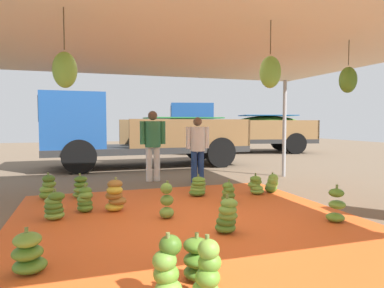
{
  "coord_description": "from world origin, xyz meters",
  "views": [
    {
      "loc": [
        -1.53,
        -4.95,
        1.49
      ],
      "look_at": [
        0.71,
        1.99,
        1.04
      ],
      "focal_mm": 32.28,
      "sensor_mm": 36.0,
      "label": 1
    }
  ],
  "objects_px": {
    "banana_bunch_7": "(167,270)",
    "worker_1": "(198,145)",
    "banana_bunch_13": "(208,272)",
    "banana_bunch_5": "(48,188)",
    "banana_bunch_14": "(85,200)",
    "banana_bunch_11": "(272,184)",
    "worker_0": "(153,140)",
    "cargo_truck_far": "(236,128)",
    "banana_bunch_6": "(54,207)",
    "banana_bunch_0": "(115,196)",
    "banana_bunch_10": "(256,186)",
    "banana_bunch_2": "(336,206)",
    "banana_bunch_15": "(28,254)",
    "banana_bunch_8": "(81,188)",
    "banana_bunch_4": "(198,187)",
    "banana_bunch_3": "(228,193)",
    "banana_bunch_9": "(227,217)",
    "banana_bunch_12": "(167,202)",
    "cargo_truck_main": "(137,132)",
    "banana_bunch_1": "(198,261)"
  },
  "relations": [
    {
      "from": "banana_bunch_8",
      "to": "banana_bunch_4",
      "type": "bearing_deg",
      "value": -12.57
    },
    {
      "from": "banana_bunch_0",
      "to": "banana_bunch_10",
      "type": "distance_m",
      "value": 2.93
    },
    {
      "from": "banana_bunch_10",
      "to": "banana_bunch_8",
      "type": "bearing_deg",
      "value": 167.6
    },
    {
      "from": "banana_bunch_0",
      "to": "banana_bunch_9",
      "type": "bearing_deg",
      "value": -50.95
    },
    {
      "from": "banana_bunch_7",
      "to": "banana_bunch_9",
      "type": "distance_m",
      "value": 1.86
    },
    {
      "from": "banana_bunch_10",
      "to": "worker_0",
      "type": "xyz_separation_m",
      "value": [
        -1.69,
        2.3,
        0.85
      ]
    },
    {
      "from": "banana_bunch_0",
      "to": "banana_bunch_2",
      "type": "bearing_deg",
      "value": -28.04
    },
    {
      "from": "banana_bunch_14",
      "to": "banana_bunch_0",
      "type": "bearing_deg",
      "value": -12.75
    },
    {
      "from": "banana_bunch_13",
      "to": "banana_bunch_0",
      "type": "bearing_deg",
      "value": 98.12
    },
    {
      "from": "banana_bunch_5",
      "to": "banana_bunch_6",
      "type": "distance_m",
      "value": 1.59
    },
    {
      "from": "banana_bunch_7",
      "to": "banana_bunch_11",
      "type": "distance_m",
      "value": 4.8
    },
    {
      "from": "cargo_truck_far",
      "to": "worker_1",
      "type": "bearing_deg",
      "value": -121.23
    },
    {
      "from": "banana_bunch_4",
      "to": "banana_bunch_5",
      "type": "relative_size",
      "value": 0.94
    },
    {
      "from": "banana_bunch_5",
      "to": "cargo_truck_far",
      "type": "xyz_separation_m",
      "value": [
        7.99,
        8.47,
        0.99
      ]
    },
    {
      "from": "banana_bunch_8",
      "to": "banana_bunch_5",
      "type": "bearing_deg",
      "value": 169.4
    },
    {
      "from": "banana_bunch_12",
      "to": "banana_bunch_15",
      "type": "xyz_separation_m",
      "value": [
        -1.76,
        -1.49,
        -0.07
      ]
    },
    {
      "from": "banana_bunch_8",
      "to": "banana_bunch_12",
      "type": "height_order",
      "value": "banana_bunch_12"
    },
    {
      "from": "banana_bunch_6",
      "to": "cargo_truck_main",
      "type": "bearing_deg",
      "value": 69.85
    },
    {
      "from": "banana_bunch_13",
      "to": "worker_0",
      "type": "height_order",
      "value": "worker_0"
    },
    {
      "from": "banana_bunch_11",
      "to": "banana_bunch_15",
      "type": "xyz_separation_m",
      "value": [
        -4.34,
        -2.7,
        -0.0
      ]
    },
    {
      "from": "banana_bunch_5",
      "to": "cargo_truck_far",
      "type": "height_order",
      "value": "cargo_truck_far"
    },
    {
      "from": "banana_bunch_3",
      "to": "banana_bunch_0",
      "type": "bearing_deg",
      "value": -179.89
    },
    {
      "from": "banana_bunch_7",
      "to": "worker_1",
      "type": "height_order",
      "value": "worker_1"
    },
    {
      "from": "banana_bunch_10",
      "to": "banana_bunch_12",
      "type": "height_order",
      "value": "banana_bunch_12"
    },
    {
      "from": "banana_bunch_11",
      "to": "banana_bunch_12",
      "type": "height_order",
      "value": "banana_bunch_12"
    },
    {
      "from": "cargo_truck_far",
      "to": "banana_bunch_4",
      "type": "bearing_deg",
      "value": -119.37
    },
    {
      "from": "banana_bunch_2",
      "to": "worker_0",
      "type": "height_order",
      "value": "worker_0"
    },
    {
      "from": "worker_0",
      "to": "banana_bunch_10",
      "type": "bearing_deg",
      "value": -53.78
    },
    {
      "from": "banana_bunch_11",
      "to": "cargo_truck_far",
      "type": "relative_size",
      "value": 0.06
    },
    {
      "from": "banana_bunch_5",
      "to": "banana_bunch_9",
      "type": "xyz_separation_m",
      "value": [
        2.48,
        -2.98,
        0.0
      ]
    },
    {
      "from": "banana_bunch_13",
      "to": "banana_bunch_5",
      "type": "bearing_deg",
      "value": 109.52
    },
    {
      "from": "banana_bunch_6",
      "to": "banana_bunch_10",
      "type": "bearing_deg",
      "value": 10.47
    },
    {
      "from": "banana_bunch_2",
      "to": "banana_bunch_8",
      "type": "height_order",
      "value": "banana_bunch_2"
    },
    {
      "from": "cargo_truck_far",
      "to": "banana_bunch_15",
      "type": "bearing_deg",
      "value": -123.28
    },
    {
      "from": "banana_bunch_4",
      "to": "banana_bunch_15",
      "type": "relative_size",
      "value": 1.05
    },
    {
      "from": "banana_bunch_10",
      "to": "banana_bunch_0",
      "type": "bearing_deg",
      "value": -170.49
    },
    {
      "from": "banana_bunch_6",
      "to": "banana_bunch_11",
      "type": "relative_size",
      "value": 1.1
    },
    {
      "from": "banana_bunch_14",
      "to": "banana_bunch_11",
      "type": "bearing_deg",
      "value": 6.44
    },
    {
      "from": "banana_bunch_2",
      "to": "banana_bunch_5",
      "type": "distance_m",
      "value": 5.2
    },
    {
      "from": "banana_bunch_0",
      "to": "banana_bunch_14",
      "type": "xyz_separation_m",
      "value": [
        -0.48,
        0.11,
        -0.05
      ]
    },
    {
      "from": "banana_bunch_14",
      "to": "worker_1",
      "type": "distance_m",
      "value": 3.47
    },
    {
      "from": "banana_bunch_5",
      "to": "banana_bunch_2",
      "type": "bearing_deg",
      "value": -35.25
    },
    {
      "from": "worker_0",
      "to": "banana_bunch_0",
      "type": "bearing_deg",
      "value": -113.4
    },
    {
      "from": "banana_bunch_8",
      "to": "worker_0",
      "type": "height_order",
      "value": "worker_0"
    },
    {
      "from": "banana_bunch_7",
      "to": "cargo_truck_main",
      "type": "relative_size",
      "value": 0.09
    },
    {
      "from": "banana_bunch_7",
      "to": "worker_1",
      "type": "distance_m",
      "value": 5.68
    },
    {
      "from": "banana_bunch_1",
      "to": "banana_bunch_12",
      "type": "height_order",
      "value": "banana_bunch_12"
    },
    {
      "from": "worker_1",
      "to": "banana_bunch_2",
      "type": "bearing_deg",
      "value": -76.94
    },
    {
      "from": "banana_bunch_5",
      "to": "cargo_truck_far",
      "type": "distance_m",
      "value": 11.69
    },
    {
      "from": "banana_bunch_15",
      "to": "cargo_truck_far",
      "type": "relative_size",
      "value": 0.06
    }
  ]
}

